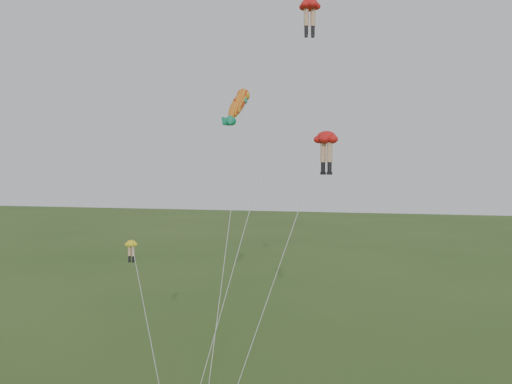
# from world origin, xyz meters

# --- Properties ---
(legs_kite_red_high) EXTENTS (5.07, 10.40, 23.01)m
(legs_kite_red_high) POSITION_xyz_m (3.56, 6.96, 22.01)
(legs_kite_red_high) COLOR red
(legs_kite_red_high) RESTS_ON ground
(legs_kite_red_mid) EXTENTS (5.02, 7.81, 14.98)m
(legs_kite_red_mid) POSITION_xyz_m (4.97, 4.95, 14.21)
(legs_kite_red_mid) COLOR red
(legs_kite_red_mid) RESTS_ON ground
(legs_kite_yellow) EXTENTS (6.66, 8.34, 8.45)m
(legs_kite_yellow) POSITION_xyz_m (-6.71, 4.51, 7.54)
(legs_kite_yellow) COLOR yellow
(legs_kite_yellow) RESTS_ON ground
(fish_kite) EXTENTS (2.42, 11.99, 18.29)m
(fish_kite) POSITION_xyz_m (-1.03, 7.74, 16.87)
(fish_kite) COLOR gold
(fish_kite) RESTS_ON ground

